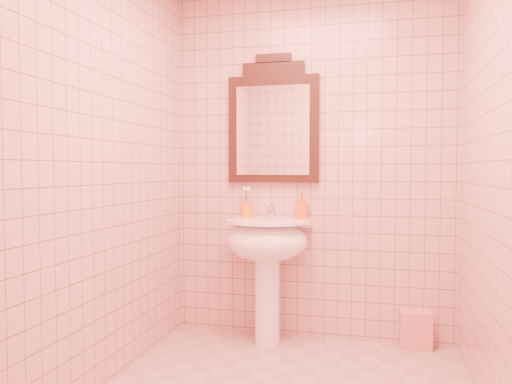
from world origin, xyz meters
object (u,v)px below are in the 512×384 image
(toothbrush_cup, at_px, (247,210))
(soap_dispenser, at_px, (302,206))
(pedestal_sink, at_px, (267,249))
(towel, at_px, (415,329))
(mirror, at_px, (273,123))

(toothbrush_cup, relative_size, soap_dispenser, 1.07)
(pedestal_sink, xyz_separation_m, towel, (0.99, 0.17, -0.54))
(pedestal_sink, height_order, mirror, mirror)
(mirror, relative_size, toothbrush_cup, 4.65)
(soap_dispenser, xyz_separation_m, towel, (0.78, 0.00, -0.83))
(toothbrush_cup, distance_m, soap_dispenser, 0.40)
(soap_dispenser, bearing_deg, pedestal_sink, -145.48)
(pedestal_sink, relative_size, towel, 3.45)
(mirror, xyz_separation_m, toothbrush_cup, (-0.19, -0.04, -0.62))
(pedestal_sink, height_order, towel, pedestal_sink)
(pedestal_sink, height_order, toothbrush_cup, toothbrush_cup)
(pedestal_sink, xyz_separation_m, mirror, (-0.00, 0.20, 0.88))
(towel, bearing_deg, soap_dispenser, -179.71)
(mirror, bearing_deg, towel, -1.87)
(pedestal_sink, height_order, soap_dispenser, soap_dispenser)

